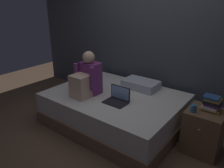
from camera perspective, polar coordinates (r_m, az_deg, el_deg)
The scene contains 9 objects.
ground_plane at distance 3.28m, azimuth 0.37°, elevation -13.36°, with size 8.00×8.00×0.00m, color brown.
wall_back at distance 3.76m, azimuth 11.85°, elevation 12.97°, with size 5.60×0.10×2.70m, color #424751.
bed at distance 3.46m, azimuth 0.76°, elevation -6.53°, with size 2.00×1.50×0.51m.
nightstand at distance 3.09m, azimuth 22.67°, elevation -11.23°, with size 0.44×0.46×0.58m.
person_sitting at distance 3.27m, azimuth -6.61°, elevation 1.36°, with size 0.39×0.44×0.66m.
laptop at distance 3.08m, azimuth 1.44°, elevation -3.78°, with size 0.32×0.23×0.22m.
pillow at distance 3.58m, azimuth 7.50°, elevation -0.08°, with size 0.56×0.36×0.13m, color silver.
book_stack at distance 2.95m, azimuth 24.54°, elevation -4.66°, with size 0.23×0.18×0.19m.
mug at distance 2.85m, azimuth 20.45°, elevation -5.94°, with size 0.08×0.08×0.09m, color teal.
Camera 1 is at (1.63, -2.15, 1.87)m, focal length 35.09 mm.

